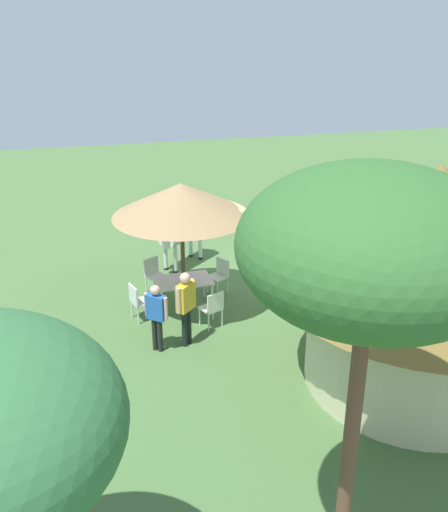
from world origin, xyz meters
TOP-DOWN VIEW (x-y plane):
  - ground_plane at (0.00, 0.00)m, footprint 36.00×36.00m
  - thatched_hut at (-2.05, 4.97)m, footprint 5.46×5.46m
  - shade_umbrella at (1.77, 0.91)m, footprint 3.20×3.20m
  - patio_dining_table at (1.77, 0.91)m, footprint 1.39×0.93m
  - patio_chair_near_lawn at (2.37, -0.13)m, footprint 0.59×0.58m
  - patio_chair_near_hut at (2.92, 1.29)m, footprint 0.54×0.55m
  - patio_chair_west_end at (1.29, 2.02)m, footprint 0.57×0.56m
  - patio_chair_east_end at (0.73, 0.30)m, footprint 0.59×0.59m
  - guest_beside_umbrella at (2.66, 2.71)m, footprint 0.45×0.41m
  - guest_behind_table at (2.01, 2.62)m, footprint 0.48×0.48m
  - standing_watcher at (-3.40, -3.06)m, footprint 0.45×0.47m
  - striped_lounge_chair at (-1.62, 1.47)m, footprint 0.61×0.85m
  - zebra_nearest_camera at (-2.40, -0.64)m, footprint 0.97×2.07m
  - zebra_by_umbrella at (1.37, -1.61)m, footprint 1.76×1.63m
  - acacia_tree_left_background at (1.13, 8.64)m, footprint 2.75×2.75m

SIDE VIEW (x-z plane):
  - ground_plane at x=0.00m, z-range 0.00..0.00m
  - striped_lounge_chair at x=-1.62m, z-range -0.06..0.57m
  - patio_chair_near_lawn at x=2.37m, z-range 0.07..0.97m
  - patio_chair_near_hut at x=2.92m, z-range 0.07..0.97m
  - patio_chair_west_end at x=1.29m, z-range 0.07..0.97m
  - patio_chair_east_end at x=0.73m, z-range 0.07..0.97m
  - patio_dining_table at x=1.77m, z-range 0.28..1.02m
  - guest_beside_umbrella at x=2.66m, z-range 0.16..1.70m
  - standing_watcher at x=-3.40m, z-range 0.17..1.81m
  - zebra_by_umbrella at x=1.37m, z-range 0.24..1.82m
  - guest_behind_table at x=2.01m, z-range 0.17..1.89m
  - zebra_nearest_camera at x=-2.40m, z-range 0.25..1.84m
  - thatched_hut at x=-2.05m, z-range 0.28..4.65m
  - shade_umbrella at x=1.77m, z-range 1.18..4.33m
  - acacia_tree_left_background at x=1.13m, z-range 1.88..7.33m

